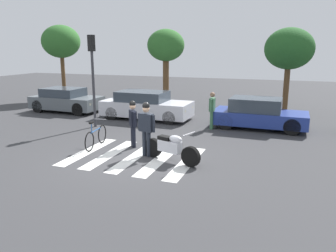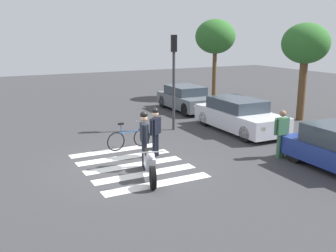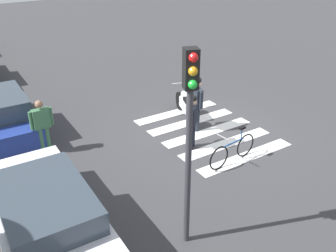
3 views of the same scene
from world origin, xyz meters
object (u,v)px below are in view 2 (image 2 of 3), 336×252
(officer_on_foot, at_px, (155,129))
(traffic_light_pole, at_px, (174,67))
(leaning_bicycle, at_px, (129,138))
(car_white_van, at_px, (239,116))
(car_grey_coupe, at_px, (187,99))
(officer_by_motorcycle, at_px, (144,135))
(pedestrian_bystander, at_px, (282,131))
(police_motorcycle, at_px, (150,164))

(officer_on_foot, bearing_deg, traffic_light_pole, 142.64)
(leaning_bicycle, relative_size, car_white_van, 0.39)
(officer_on_foot, distance_m, car_grey_coupe, 8.32)
(officer_on_foot, bearing_deg, car_white_van, 108.36)
(traffic_light_pole, bearing_deg, officer_on_foot, -37.36)
(officer_on_foot, relative_size, officer_by_motorcycle, 0.94)
(officer_by_motorcycle, distance_m, car_grey_coupe, 9.51)
(pedestrian_bystander, relative_size, car_grey_coupe, 0.41)
(officer_on_foot, distance_m, traffic_light_pole, 4.24)
(leaning_bicycle, xyz_separation_m, car_grey_coupe, (-5.35, 5.52, 0.26))
(officer_on_foot, bearing_deg, leaning_bicycle, -159.31)
(leaning_bicycle, bearing_deg, police_motorcycle, -10.57)
(pedestrian_bystander, distance_m, car_grey_coupe, 8.78)
(car_white_van, bearing_deg, police_motorcycle, -59.67)
(leaning_bicycle, distance_m, car_grey_coupe, 7.69)
(officer_by_motorcycle, relative_size, car_grey_coupe, 0.46)
(police_motorcycle, bearing_deg, pedestrian_bystander, 87.06)
(officer_by_motorcycle, distance_m, car_white_van, 6.09)
(officer_by_motorcycle, height_order, traffic_light_pole, traffic_light_pole)
(officer_by_motorcycle, distance_m, traffic_light_pole, 5.31)
(officer_by_motorcycle, bearing_deg, car_grey_coupe, 142.01)
(police_motorcycle, relative_size, officer_on_foot, 1.22)
(officer_on_foot, xyz_separation_m, car_white_van, (-1.58, 4.76, -0.30))
(car_grey_coupe, bearing_deg, officer_on_foot, -37.32)
(car_white_van, distance_m, traffic_light_pole, 3.52)
(police_motorcycle, distance_m, traffic_light_pole, 6.37)
(officer_by_motorcycle, xyz_separation_m, car_white_van, (-2.45, 5.56, -0.39))
(car_grey_coupe, bearing_deg, officer_by_motorcycle, -37.99)
(car_white_van, bearing_deg, officer_on_foot, -71.64)
(police_motorcycle, xyz_separation_m, pedestrian_bystander, (0.25, 4.79, 0.48))
(police_motorcycle, height_order, pedestrian_bystander, pedestrian_bystander)
(leaning_bicycle, bearing_deg, pedestrian_bystander, 51.66)
(leaning_bicycle, height_order, pedestrian_bystander, pedestrian_bystander)
(police_motorcycle, xyz_separation_m, officer_on_foot, (-1.82, 1.05, 0.52))
(officer_on_foot, relative_size, traffic_light_pole, 0.42)
(police_motorcycle, height_order, car_white_van, car_white_van)
(leaning_bicycle, relative_size, car_grey_coupe, 0.45)
(leaning_bicycle, relative_size, pedestrian_bystander, 1.08)
(police_motorcycle, bearing_deg, traffic_light_pole, 145.21)
(police_motorcycle, distance_m, leaning_bicycle, 3.14)
(officer_on_foot, xyz_separation_m, pedestrian_bystander, (2.07, 3.74, -0.04))
(police_motorcycle, height_order, leaning_bicycle, police_motorcycle)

